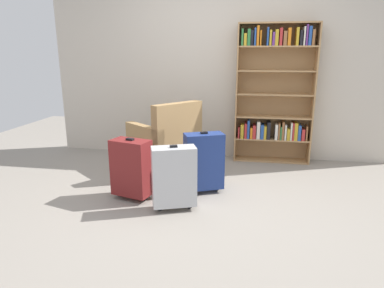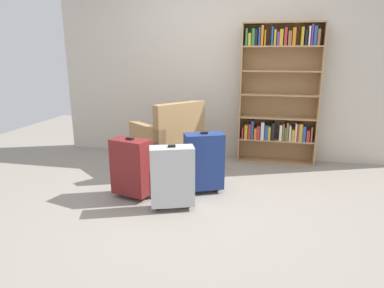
{
  "view_description": "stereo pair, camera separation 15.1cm",
  "coord_description": "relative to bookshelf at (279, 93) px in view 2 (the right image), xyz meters",
  "views": [
    {
      "loc": [
        0.42,
        -3.15,
        1.47
      ],
      "look_at": [
        -0.16,
        0.23,
        0.55
      ],
      "focal_mm": 31.58,
      "sensor_mm": 36.0,
      "label": 1
    },
    {
      "loc": [
        0.56,
        -3.12,
        1.47
      ],
      "look_at": [
        -0.16,
        0.23,
        0.55
      ],
      "focal_mm": 31.58,
      "sensor_mm": 36.0,
      "label": 2
    }
  ],
  "objects": [
    {
      "name": "suitcase_dark_red",
      "position": [
        -1.49,
        -1.59,
        -0.62
      ],
      "size": [
        0.44,
        0.31,
        0.65
      ],
      "color": "maroon",
      "rests_on": "ground"
    },
    {
      "name": "bookshelf",
      "position": [
        0.0,
        0.0,
        0.0
      ],
      "size": [
        1.03,
        0.25,
        1.86
      ],
      "color": "#A87F51",
      "rests_on": "ground"
    },
    {
      "name": "suitcase_navy_blue",
      "position": [
        -0.78,
        -1.29,
        -0.6
      ],
      "size": [
        0.46,
        0.35,
        0.68
      ],
      "color": "navy",
      "rests_on": "ground"
    },
    {
      "name": "armchair",
      "position": [
        -1.37,
        -0.63,
        -0.64
      ],
      "size": [
        0.98,
        0.98,
        0.9
      ],
      "color": "#9E7A4C",
      "rests_on": "ground"
    },
    {
      "name": "mug",
      "position": [
        -0.79,
        -0.69,
        -0.91
      ],
      "size": [
        0.12,
        0.08,
        0.1
      ],
      "color": "#1959A5",
      "rests_on": "ground"
    },
    {
      "name": "suitcase_silver",
      "position": [
        -1.01,
        -1.76,
        -0.62
      ],
      "size": [
        0.46,
        0.32,
        0.65
      ],
      "color": "#B7BABF",
      "rests_on": "ground"
    },
    {
      "name": "ground_plane",
      "position": [
        -0.75,
        -1.57,
        -0.95
      ],
      "size": [
        8.55,
        8.55,
        0.0
      ],
      "primitive_type": "plane",
      "color": "gray"
    },
    {
      "name": "back_wall",
      "position": [
        -0.75,
        0.17,
        0.35
      ],
      "size": [
        4.88,
        0.1,
        2.6
      ],
      "primitive_type": "cube",
      "color": "beige",
      "rests_on": "ground"
    }
  ]
}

